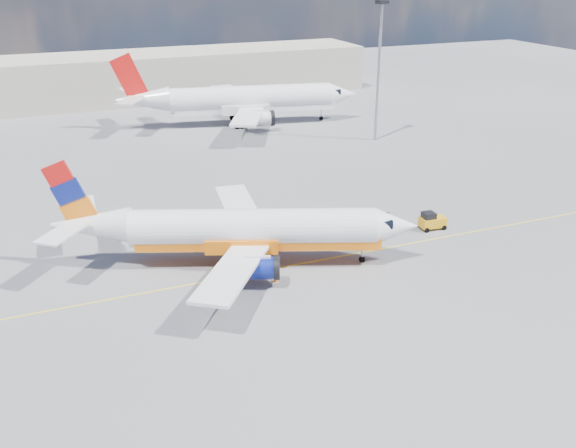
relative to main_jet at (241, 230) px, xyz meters
name	(u,v)px	position (x,y,z in m)	size (l,w,h in m)	color
ground	(330,277)	(5.76, -4.99, -3.08)	(240.00, 240.00, 0.00)	#5C5C61
taxi_line	(315,261)	(5.76, -1.99, -3.07)	(70.00, 0.15, 0.01)	yellow
terminal_main	(173,74)	(10.76, 70.01, 0.92)	(70.00, 14.00, 8.00)	beige
main_jet	(241,230)	(0.00, 0.00, 0.00)	(30.19, 22.82, 9.23)	white
second_jet	(243,100)	(15.71, 45.42, 0.64)	(36.94, 28.56, 11.15)	white
gse_tug	(432,221)	(18.89, 0.14, -2.27)	(2.48, 1.63, 1.71)	black
traffic_cone	(275,279)	(1.32, -4.20, -2.80)	(0.40, 0.40, 0.56)	white
floodlight_mast	(379,59)	(29.77, 29.93, 8.03)	(1.35, 1.35, 18.53)	#9C9CA4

